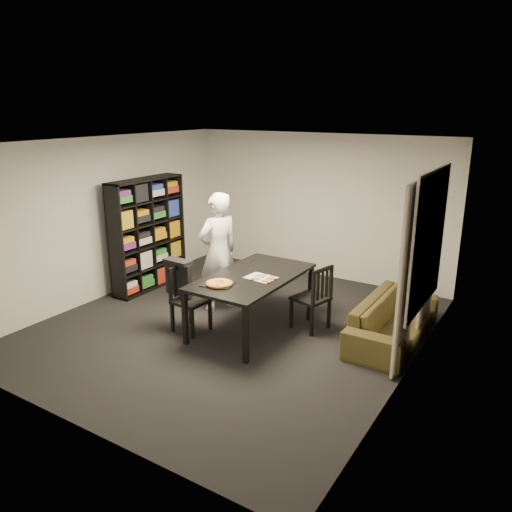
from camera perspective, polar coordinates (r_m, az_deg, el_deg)
The scene contains 16 objects.
room at distance 6.85m, azimuth -2.82°, elevation 1.94°, with size 5.01×5.51×2.61m.
window_pane at distance 6.36m, azimuth 19.19°, elevation 1.70°, with size 0.02×1.40×1.60m, color black.
window_frame at distance 6.36m, azimuth 19.15°, elevation 1.70°, with size 0.03×1.52×1.72m, color white.
curtain_left at distance 5.99m, azimuth 16.92°, elevation -2.50°, with size 0.03×0.70×2.25m, color #BEB1A2.
curtain_right at distance 6.96m, azimuth 19.23°, elevation -0.04°, with size 0.03×0.70×2.25m, color #BEB1A2.
bookshelf at distance 8.72m, azimuth -12.25°, elevation 2.47°, with size 0.35×1.50×1.90m, color black.
dining_table at distance 6.95m, azimuth -0.44°, elevation -2.78°, with size 1.06×1.91×0.79m.
chair_left at distance 7.06m, azimuth -8.03°, elevation -4.29°, with size 0.46×0.46×0.94m.
chair_right at distance 7.01m, azimuth 6.86°, elevation -4.34°, with size 0.54×0.54×0.95m.
draped_jacket at distance 7.06m, azimuth -8.86°, elevation -2.26°, with size 0.44×0.21×0.52m.
person at distance 7.62m, azimuth -4.33°, elevation 0.47°, with size 0.67×0.44×1.83m, color silver.
baking_tray at distance 6.61m, azimuth -4.41°, elevation -3.20°, with size 0.40×0.32×0.01m, color black.
pepperoni_pizza at distance 6.57m, azimuth -4.22°, elevation -3.13°, with size 0.35×0.35×0.03m.
kitchen_towel at distance 6.83m, azimuth 0.56°, elevation -2.50°, with size 0.40×0.30×0.01m, color white.
pizza_slices at distance 6.78m, azimuth 0.88°, elevation -2.54°, with size 0.37×0.31×0.01m, color #E09046, non-canonical shape.
sofa at distance 7.05m, azimuth 15.46°, elevation -7.01°, with size 1.93×0.76×0.56m, color #42371A.
Camera 1 is at (3.78, -5.43, 3.07)m, focal length 35.00 mm.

